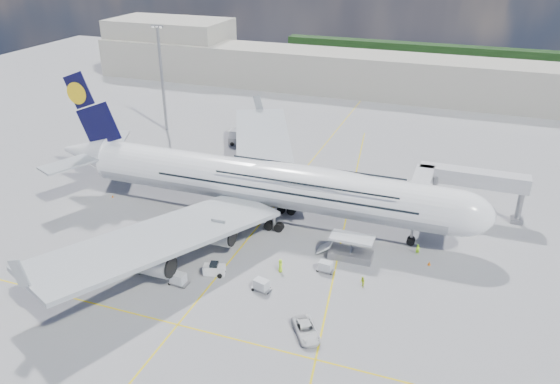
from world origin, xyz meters
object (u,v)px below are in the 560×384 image
(dolly_row_b, at_px, (155,232))
(crew_tug, at_px, (151,265))
(light_mast, at_px, (162,78))
(cone_tail, at_px, (113,196))
(dolly_nose_near, at_px, (261,285))
(cone_nose, at_px, (429,263))
(baggage_tug, at_px, (214,269))
(airliner, at_px, (265,183))
(dolly_back, at_px, (156,228))
(cone_wing_right_inner, at_px, (183,227))
(cone_wing_right_outer, at_px, (107,252))
(cone_wing_left_inner, at_px, (283,177))
(jet_bridge, at_px, (453,183))
(catering_truck_inner, at_px, (224,175))
(cargo_loader, at_px, (350,250))
(crew_loader, at_px, (362,282))
(catering_truck_outer, at_px, (241,138))
(crew_wing, at_px, (157,238))
(dolly_row_a, at_px, (134,268))
(cone_wing_left_outer, at_px, (263,167))
(dolly_nose_far, at_px, (325,266))
(crew_nose, at_px, (418,250))
(crew_van, at_px, (280,265))
(dolly_row_c, at_px, (178,279))
(service_van, at_px, (306,330))

(dolly_row_b, distance_m, crew_tug, 9.92)
(light_mast, height_order, cone_tail, light_mast)
(dolly_nose_near, distance_m, cone_nose, 25.67)
(baggage_tug, bearing_deg, airliner, 73.06)
(dolly_back, xyz_separation_m, cone_wing_right_inner, (3.85, 2.04, -0.04))
(dolly_row_b, xyz_separation_m, cone_wing_right_outer, (-4.36, -7.09, -0.63))
(baggage_tug, xyz_separation_m, cone_wing_right_inner, (-11.06, 10.44, -0.57))
(dolly_nose_near, bearing_deg, cone_wing_left_inner, 120.07)
(jet_bridge, relative_size, dolly_row_b, 6.47)
(catering_truck_inner, bearing_deg, cargo_loader, -54.44)
(baggage_tug, height_order, crew_loader, baggage_tug)
(cone_tail, bearing_deg, catering_truck_outer, 70.95)
(cone_nose, bearing_deg, catering_truck_inner, 158.58)
(cargo_loader, height_order, crew_wing, cargo_loader)
(cone_wing_right_outer, bearing_deg, cargo_loader, 18.24)
(catering_truck_inner, height_order, catering_truck_outer, catering_truck_inner)
(dolly_row_a, xyz_separation_m, cone_wing_left_outer, (3.73, 41.93, -0.07))
(dolly_row_b, xyz_separation_m, cone_wing_left_outer, (6.01, 32.32, -0.63))
(dolly_nose_far, height_order, cone_wing_right_inner, dolly_nose_far)
(dolly_row_b, bearing_deg, cargo_loader, 20.82)
(crew_nose, bearing_deg, cone_tail, 157.68)
(dolly_nose_near, xyz_separation_m, crew_van, (0.89, 5.31, 0.09))
(dolly_row_c, distance_m, crew_loader, 25.79)
(cone_wing_right_inner, bearing_deg, dolly_nose_near, -31.88)
(crew_loader, bearing_deg, cone_tail, -130.44)
(dolly_row_b, bearing_deg, catering_truck_inner, 98.83)
(cargo_loader, relative_size, cone_wing_right_outer, 15.07)
(cone_wing_left_outer, bearing_deg, cone_nose, -34.89)
(dolly_row_c, bearing_deg, cone_nose, 32.96)
(dolly_row_b, relative_size, dolly_nose_near, 0.98)
(crew_tug, relative_size, cone_nose, 2.71)
(catering_truck_outer, relative_size, cone_nose, 9.79)
(service_van, height_order, cone_nose, service_van)
(dolly_row_b, bearing_deg, crew_tug, -49.75)
(dolly_nose_near, xyz_separation_m, cone_wing_right_inner, (-18.88, 11.74, -0.63))
(dolly_back, height_order, dolly_nose_far, dolly_nose_far)
(crew_loader, bearing_deg, service_van, -46.30)
(cone_wing_left_inner, bearing_deg, dolly_back, -115.49)
(crew_van, bearing_deg, cone_wing_right_inner, 54.91)
(airliner, relative_size, dolly_row_b, 27.24)
(cone_wing_right_outer, bearing_deg, baggage_tug, 1.75)
(catering_truck_inner, xyz_separation_m, cone_wing_left_outer, (4.59, 9.43, -1.48))
(dolly_row_c, relative_size, cone_wing_right_inner, 5.00)
(light_mast, distance_m, cone_tail, 40.44)
(baggage_tug, bearing_deg, dolly_row_c, -146.77)
(dolly_row_a, height_order, cone_nose, cone_nose)
(dolly_row_c, height_order, dolly_back, dolly_row_c)
(dolly_row_a, bearing_deg, crew_wing, 101.98)
(cargo_loader, relative_size, dolly_row_b, 2.94)
(cone_tail, bearing_deg, catering_truck_inner, 37.92)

